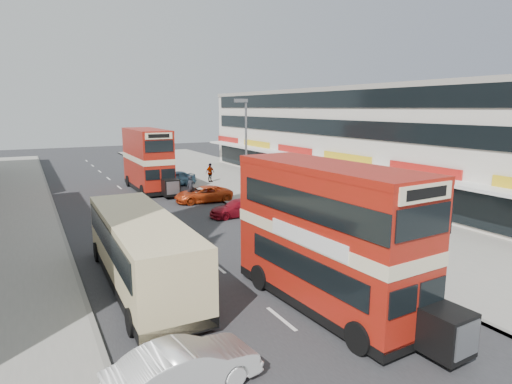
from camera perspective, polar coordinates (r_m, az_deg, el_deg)
ground at (r=15.06m, az=7.46°, el=-19.13°), size 160.00×160.00×0.00m
road_surface at (r=32.39m, az=-13.39°, el=-2.78°), size 12.00×90.00×0.01m
pavement_right at (r=37.10m, az=4.83°, el=-0.68°), size 12.00×90.00×0.15m
kerb_left at (r=31.49m, az=-24.20°, el=-3.72°), size 0.20×90.00×0.16m
kerb_right at (r=34.34m, az=-3.50°, el=-1.61°), size 0.20×90.00×0.16m
commercial_row at (r=42.79m, az=12.53°, el=6.90°), size 9.90×46.20×9.30m
street_lamp at (r=32.01m, az=-1.42°, el=6.03°), size 1.00×0.20×8.12m
bus_main at (r=16.63m, az=9.32°, el=-5.69°), size 3.21×9.73×5.33m
bus_second at (r=41.44m, az=-13.91°, el=4.15°), size 2.74×9.83×5.41m
coach at (r=19.31m, az=-14.71°, el=-7.08°), size 2.89×10.71×2.83m
car_left_front at (r=12.72m, az=-9.28°, el=-21.71°), size 4.35×2.00×1.38m
car_right_a at (r=30.74m, az=-2.35°, el=-2.09°), size 4.11×1.70×1.19m
car_right_b at (r=35.54m, az=-6.88°, el=-0.30°), size 4.79×2.49×1.29m
car_right_c at (r=43.27m, az=-10.71°, el=1.73°), size 4.49×2.20×1.47m
pedestrian_near at (r=31.02m, az=2.64°, el=-1.17°), size 0.70×0.53×1.74m
pedestrian_far at (r=44.20m, az=-6.00°, el=2.53°), size 1.20×0.83×1.89m
cyclist at (r=35.48m, az=-8.44°, el=-0.18°), size 0.71×1.74×2.18m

